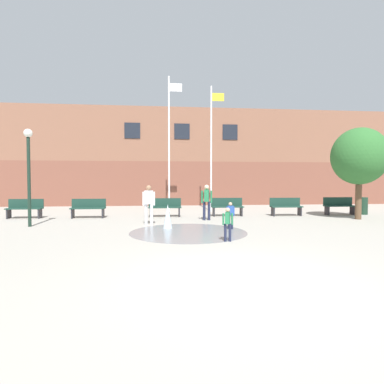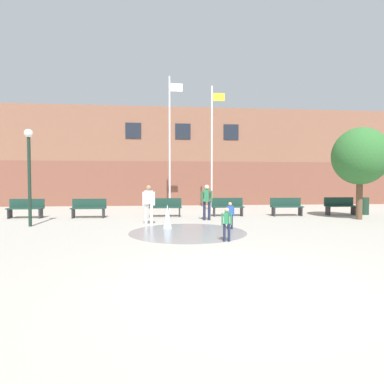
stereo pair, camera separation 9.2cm
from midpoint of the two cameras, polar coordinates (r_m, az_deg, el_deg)
name	(u,v)px [view 1 (the left image)]	position (r m, az deg, el deg)	size (l,w,h in m)	color
ground_plane	(241,282)	(5.48, 8.83, -16.56)	(100.00, 100.00, 0.00)	#9E998E
library_building	(180,159)	(24.61, -2.47, 6.22)	(36.00, 6.05, 7.07)	brown
splash_fountain	(179,225)	(10.72, -2.79, -6.23)	(4.02, 4.02, 0.90)	gray
park_bench_far_left	(25,208)	(16.20, -29.36, -2.70)	(1.60, 0.44, 0.91)	#28282D
park_bench_left_of_flagpoles	(88,208)	(15.12, -19.32, -2.87)	(1.60, 0.44, 0.91)	#28282D
park_bench_under_left_flagpole	(165,207)	(14.81, -5.36, -2.87)	(1.60, 0.44, 0.91)	#28282D
park_bench_center	(227,206)	(15.15, 6.55, -2.76)	(1.60, 0.44, 0.91)	#28282D
park_bench_near_trashcan	(286,206)	(15.87, 17.29, -2.62)	(1.60, 0.44, 0.91)	#28282D
park_bench_far_right	(339,206)	(17.40, 26.09, -2.34)	(1.60, 0.44, 0.91)	#28282D
adult_watching	(149,202)	(12.10, -8.45, -1.82)	(0.50, 0.39, 1.59)	silver
child_in_fountain	(228,222)	(8.75, 6.51, -5.63)	(0.31, 0.24, 0.99)	#1E233D
adult_in_red	(207,199)	(13.43, 2.61, -1.42)	(0.50, 0.38, 1.59)	#1E233D
child_with_pink_shirt	(230,213)	(11.01, 7.08, -4.06)	(0.31, 0.13, 0.99)	#1E233D
flagpole_left	(170,140)	(17.47, -4.46, 9.83)	(0.80, 0.10, 7.74)	silver
flagpole_right	(212,145)	(17.65, 3.62, 8.95)	(0.80, 0.10, 7.26)	silver
lamp_post_left_lane	(29,163)	(13.10, -28.86, 4.92)	(0.32, 0.32, 3.74)	#192D23
trash_can	(362,206)	(18.20, 29.50, -2.30)	(0.56, 0.56, 0.90)	#193323
street_tree_near_building	(359,157)	(15.72, 29.10, 5.92)	(2.44, 2.44, 4.19)	brown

